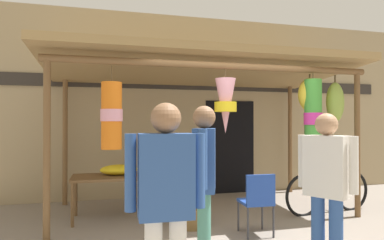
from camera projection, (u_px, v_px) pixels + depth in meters
ground_plane at (232, 228)px, 4.87m from camera, size 30.00×30.00×0.00m
shop_facade at (190, 106)px, 7.27m from camera, size 10.08×0.29×3.78m
market_stall_canopy at (209, 77)px, 5.74m from camera, size 5.19×2.55×2.64m
display_table at (113, 180)px, 5.36m from camera, size 1.26×0.72×0.68m
flower_heap_on_table at (120, 170)px, 5.45m from camera, size 0.60×0.42×0.16m
folding_chair at (258, 199)px, 4.53m from camera, size 0.42×0.42×0.84m
wicker_basket_by_table at (192, 217)px, 4.95m from camera, size 0.48×0.48×0.28m
parked_bicycle at (328, 192)px, 5.71m from camera, size 1.74×0.44×0.92m
customer_foreground at (166, 196)px, 2.47m from camera, size 0.59×0.23×1.67m
shopper_by_bananas at (327, 181)px, 3.31m from camera, size 0.39×0.53×1.61m
passerby_at_right at (204, 174)px, 3.40m from camera, size 0.34×0.57×1.69m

